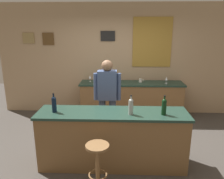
{
  "coord_description": "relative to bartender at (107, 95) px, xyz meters",
  "views": [
    {
      "loc": [
        0.11,
        -3.61,
        2.17
      ],
      "look_at": [
        -0.04,
        0.45,
        1.05
      ],
      "focal_mm": 35.26,
      "sensor_mm": 36.0,
      "label": 1
    }
  ],
  "objects": [
    {
      "name": "bartender",
      "position": [
        0.0,
        0.0,
        0.0
      ],
      "size": [
        0.52,
        0.21,
        1.62
      ],
      "color": "#384766",
      "rests_on": "ground_plane"
    },
    {
      "name": "wine_bottle_a",
      "position": [
        -0.77,
        -0.86,
        0.12
      ],
      "size": [
        0.07,
        0.07,
        0.31
      ],
      "color": "black",
      "rests_on": "bar_counter"
    },
    {
      "name": "bar_stool",
      "position": [
        -0.05,
        -1.42,
        -0.48
      ],
      "size": [
        0.32,
        0.32,
        0.68
      ],
      "color": "brown",
      "rests_on": "ground_plane"
    },
    {
      "name": "coffee_mug",
      "position": [
        0.75,
        1.28,
        0.01
      ],
      "size": [
        0.13,
        0.08,
        0.09
      ],
      "color": "silver",
      "rests_on": "side_counter"
    },
    {
      "name": "back_wall",
      "position": [
        0.14,
        1.6,
        0.48
      ],
      "size": [
        6.0,
        0.09,
        2.8
      ],
      "color": "tan",
      "rests_on": "ground_plane"
    },
    {
      "name": "ground_plane",
      "position": [
        0.13,
        -0.42,
        -0.94
      ],
      "size": [
        10.0,
        10.0,
        0.0
      ],
      "primitive_type": "plane",
      "color": "#423D38"
    },
    {
      "name": "wine_bottle_c",
      "position": [
        0.9,
        -0.9,
        0.12
      ],
      "size": [
        0.07,
        0.07,
        0.31
      ],
      "color": "black",
      "rests_on": "bar_counter"
    },
    {
      "name": "bar_counter",
      "position": [
        0.13,
        -0.82,
        -0.47
      ],
      "size": [
        2.36,
        0.6,
        0.92
      ],
      "color": "brown",
      "rests_on": "ground_plane"
    },
    {
      "name": "wine_glass_a",
      "position": [
        -0.51,
        1.31,
        0.07
      ],
      "size": [
        0.07,
        0.07,
        0.16
      ],
      "color": "silver",
      "rests_on": "side_counter"
    },
    {
      "name": "wine_bottle_b",
      "position": [
        0.41,
        -0.91,
        0.12
      ],
      "size": [
        0.07,
        0.07,
        0.31
      ],
      "color": "#999E99",
      "rests_on": "bar_counter"
    },
    {
      "name": "wine_glass_b",
      "position": [
        1.36,
        1.18,
        0.07
      ],
      "size": [
        0.07,
        0.07,
        0.16
      ],
      "color": "silver",
      "rests_on": "side_counter"
    },
    {
      "name": "side_counter",
      "position": [
        0.53,
        1.23,
        -0.48
      ],
      "size": [
        2.53,
        0.56,
        0.9
      ],
      "color": "brown",
      "rests_on": "ground_plane"
    }
  ]
}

